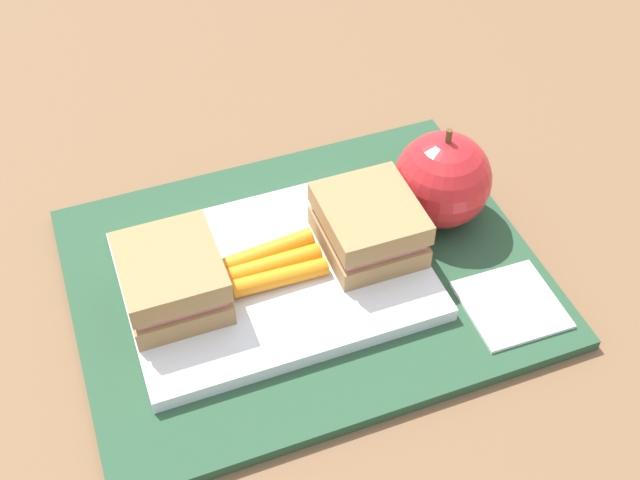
{
  "coord_description": "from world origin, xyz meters",
  "views": [
    {
      "loc": [
        -0.14,
        -0.4,
        0.49
      ],
      "look_at": [
        0.01,
        0.0,
        0.04
      ],
      "focal_mm": 45.15,
      "sensor_mm": 36.0,
      "label": 1
    }
  ],
  "objects_px": {
    "sandwich_half_right": "(369,225)",
    "carrot_sticks_bundle": "(274,265)",
    "apple": "(442,180)",
    "sandwich_half_left": "(172,278)",
    "food_tray": "(275,275)",
    "paper_napkin": "(511,305)"
  },
  "relations": [
    {
      "from": "sandwich_half_right",
      "to": "carrot_sticks_bundle",
      "type": "relative_size",
      "value": 1.04
    },
    {
      "from": "carrot_sticks_bundle",
      "to": "apple",
      "type": "relative_size",
      "value": 0.84
    },
    {
      "from": "sandwich_half_left",
      "to": "carrot_sticks_bundle",
      "type": "relative_size",
      "value": 1.04
    },
    {
      "from": "sandwich_half_left",
      "to": "food_tray",
      "type": "bearing_deg",
      "value": 0.0
    },
    {
      "from": "sandwich_half_right",
      "to": "apple",
      "type": "distance_m",
      "value": 0.08
    },
    {
      "from": "sandwich_half_right",
      "to": "paper_napkin",
      "type": "distance_m",
      "value": 0.12
    },
    {
      "from": "carrot_sticks_bundle",
      "to": "sandwich_half_left",
      "type": "bearing_deg",
      "value": 179.84
    },
    {
      "from": "apple",
      "to": "carrot_sticks_bundle",
      "type": "bearing_deg",
      "value": -172.01
    },
    {
      "from": "paper_napkin",
      "to": "sandwich_half_left",
      "type": "bearing_deg",
      "value": 159.86
    },
    {
      "from": "sandwich_half_left",
      "to": "sandwich_half_right",
      "type": "relative_size",
      "value": 1.0
    },
    {
      "from": "sandwich_half_right",
      "to": "apple",
      "type": "height_order",
      "value": "apple"
    },
    {
      "from": "apple",
      "to": "paper_napkin",
      "type": "bearing_deg",
      "value": -85.39
    },
    {
      "from": "apple",
      "to": "paper_napkin",
      "type": "distance_m",
      "value": 0.12
    },
    {
      "from": "food_tray",
      "to": "paper_napkin",
      "type": "xyz_separation_m",
      "value": [
        0.16,
        -0.09,
        -0.0
      ]
    },
    {
      "from": "sandwich_half_right",
      "to": "carrot_sticks_bundle",
      "type": "distance_m",
      "value": 0.08
    },
    {
      "from": "sandwich_half_right",
      "to": "carrot_sticks_bundle",
      "type": "bearing_deg",
      "value": -179.84
    },
    {
      "from": "sandwich_half_left",
      "to": "sandwich_half_right",
      "type": "bearing_deg",
      "value": 0.0
    },
    {
      "from": "food_tray",
      "to": "paper_napkin",
      "type": "bearing_deg",
      "value": -28.62
    },
    {
      "from": "food_tray",
      "to": "sandwich_half_left",
      "type": "height_order",
      "value": "sandwich_half_left"
    },
    {
      "from": "food_tray",
      "to": "carrot_sticks_bundle",
      "type": "distance_m",
      "value": 0.01
    },
    {
      "from": "sandwich_half_left",
      "to": "paper_napkin",
      "type": "relative_size",
      "value": 1.14
    },
    {
      "from": "sandwich_half_left",
      "to": "paper_napkin",
      "type": "xyz_separation_m",
      "value": [
        0.24,
        -0.09,
        -0.03
      ]
    }
  ]
}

